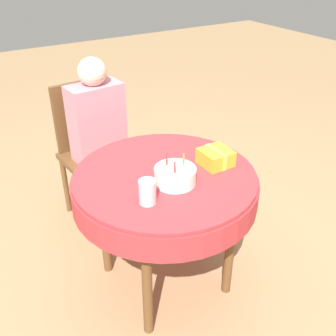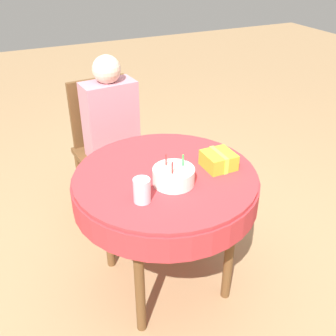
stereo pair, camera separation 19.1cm
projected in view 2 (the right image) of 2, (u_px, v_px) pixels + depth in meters
name	position (u px, v px, depth m)	size (l,w,h in m)	color
ground_plane	(166.00, 279.00, 2.34)	(12.00, 12.00, 0.00)	#A37F56
dining_table	(165.00, 189.00, 2.01)	(0.94, 0.94, 0.73)	#BC3338
chair	(108.00, 144.00, 2.72)	(0.49, 0.49, 0.94)	brown
person	(113.00, 127.00, 2.56)	(0.35, 0.30, 1.15)	beige
birthday_cake	(174.00, 176.00, 1.87)	(0.20, 0.20, 0.14)	white
drinking_glass	(142.00, 190.00, 1.73)	(0.08, 0.08, 0.11)	silver
gift_box	(219.00, 160.00, 2.00)	(0.15, 0.16, 0.09)	gold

